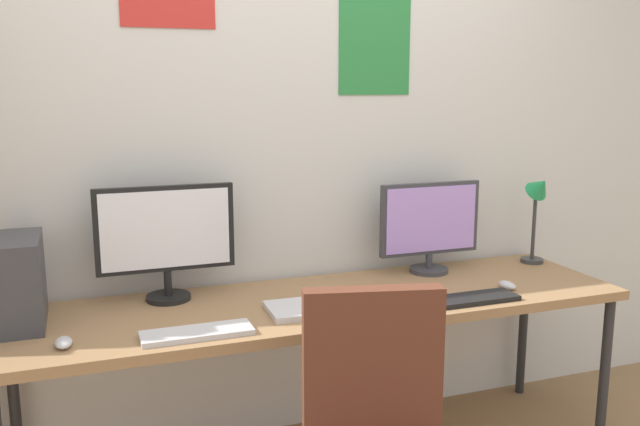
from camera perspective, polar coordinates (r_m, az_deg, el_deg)
wall_back at (r=3.05m, az=-2.39°, el=5.15°), size 4.93×0.11×2.60m
desk at (r=2.79m, az=0.35°, el=-8.23°), size 2.53×0.68×0.74m
monitor_left at (r=2.77m, az=-12.95°, el=-1.88°), size 0.55×0.18×0.47m
monitor_right at (r=3.15m, az=9.30°, el=-0.94°), size 0.49×0.18×0.42m
pc_tower at (r=2.67m, az=-24.22°, el=-5.33°), size 0.17×0.34×0.33m
desk_lamp at (r=3.40m, az=18.03°, el=0.91°), size 0.11×0.16×0.46m
keyboard_left at (r=2.42m, az=-10.39°, el=-9.98°), size 0.39×0.13×0.02m
keyboard_right at (r=2.81m, az=12.87°, el=-7.09°), size 0.37×0.13×0.02m
mouse_left_side at (r=2.44m, az=-20.92°, el=-10.22°), size 0.06×0.10×0.03m
mouse_right_side at (r=3.01m, az=15.59°, el=-5.91°), size 0.06×0.10×0.03m
laptop_closed at (r=2.63m, az=-0.93°, el=-8.06°), size 0.33×0.23×0.02m
coffee_mug at (r=2.65m, az=6.89°, el=-7.25°), size 0.11×0.08×0.09m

